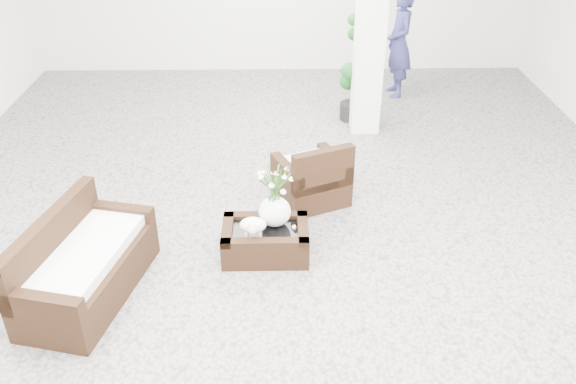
{
  "coord_description": "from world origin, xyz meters",
  "views": [
    {
      "loc": [
        -0.1,
        -5.52,
        3.86
      ],
      "look_at": [
        0.0,
        -0.1,
        0.62
      ],
      "focal_mm": 37.55,
      "sensor_mm": 36.0,
      "label": 1
    }
  ],
  "objects_px": {
    "armchair": "(311,170)",
    "topiary": "(355,69)",
    "coffee_table": "(265,242)",
    "loveseat": "(85,258)"
  },
  "relations": [
    {
      "from": "loveseat",
      "to": "coffee_table",
      "type": "bearing_deg",
      "value": -56.93
    },
    {
      "from": "coffee_table",
      "to": "armchair",
      "type": "bearing_deg",
      "value": 64.27
    },
    {
      "from": "armchair",
      "to": "topiary",
      "type": "height_order",
      "value": "topiary"
    },
    {
      "from": "loveseat",
      "to": "topiary",
      "type": "xyz_separation_m",
      "value": [
        2.99,
        4.11,
        0.39
      ]
    },
    {
      "from": "armchair",
      "to": "topiary",
      "type": "relative_size",
      "value": 0.5
    },
    {
      "from": "armchair",
      "to": "loveseat",
      "type": "distance_m",
      "value": 2.8
    },
    {
      "from": "coffee_table",
      "to": "topiary",
      "type": "xyz_separation_m",
      "value": [
        1.3,
        3.51,
        0.65
      ]
    },
    {
      "from": "coffee_table",
      "to": "loveseat",
      "type": "height_order",
      "value": "loveseat"
    },
    {
      "from": "loveseat",
      "to": "topiary",
      "type": "distance_m",
      "value": 5.1
    },
    {
      "from": "coffee_table",
      "to": "loveseat",
      "type": "distance_m",
      "value": 1.81
    }
  ]
}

